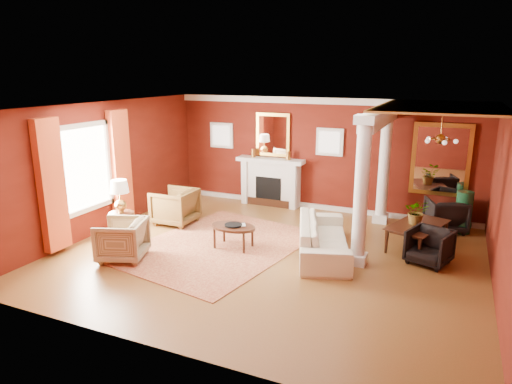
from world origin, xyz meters
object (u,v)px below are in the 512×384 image
at_px(side_table, 120,201).
at_px(coffee_table, 233,228).
at_px(sofa, 324,232).
at_px(armchair_stripe, 122,238).
at_px(dining_table, 419,230).
at_px(armchair_leopard, 175,205).

bearing_deg(side_table, coffee_table, 13.77).
height_order(sofa, coffee_table, sofa).
xyz_separation_m(armchair_stripe, side_table, (-0.67, 0.80, 0.44)).
bearing_deg(armchair_stripe, side_table, -160.10).
bearing_deg(sofa, dining_table, -76.56).
distance_m(sofa, dining_table, 2.00).
relative_size(armchair_stripe, side_table, 0.65).
height_order(coffee_table, side_table, side_table).
height_order(armchair_leopard, armchair_stripe, armchair_leopard).
relative_size(sofa, coffee_table, 2.53).
bearing_deg(dining_table, sofa, 140.02).
bearing_deg(coffee_table, armchair_stripe, -140.98).
bearing_deg(armchair_stripe, sofa, 97.85).
height_order(sofa, dining_table, sofa).
height_order(coffee_table, dining_table, dining_table).
bearing_deg(side_table, sofa, 13.85).
bearing_deg(dining_table, side_table, 127.78).
xyz_separation_m(side_table, dining_table, (5.85, 2.08, -0.47)).
xyz_separation_m(armchair_leopard, coffee_table, (1.98, -0.84, -0.03)).
distance_m(armchair_leopard, armchair_stripe, 2.24).
height_order(armchair_stripe, side_table, side_table).
distance_m(armchair_leopard, dining_table, 5.49).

